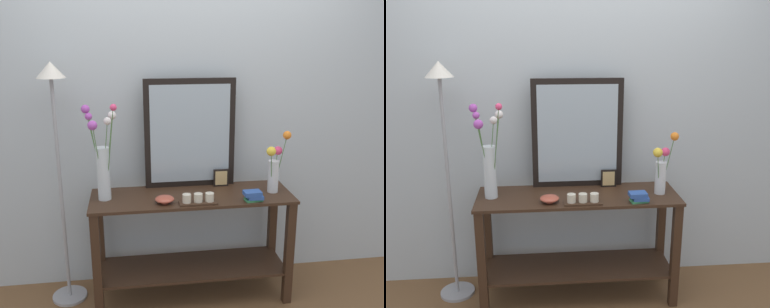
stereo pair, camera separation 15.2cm
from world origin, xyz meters
TOP-DOWN VIEW (x-y plane):
  - ground_plane at (0.00, 0.00)m, footprint 7.00×6.00m
  - wall_back at (0.00, 0.34)m, footprint 6.40×0.08m
  - console_table at (0.00, 0.00)m, footprint 1.36×0.44m
  - mirror_leaning at (0.01, 0.19)m, footprint 0.63×0.03m
  - tall_vase_left at (-0.58, 0.02)m, footprint 0.23×0.26m
  - vase_right at (0.56, -0.02)m, footprint 0.18×0.15m
  - candle_tray at (0.02, -0.15)m, footprint 0.24×0.09m
  - picture_frame_small at (0.23, 0.14)m, footprint 0.11×0.01m
  - decorative_bowl at (-0.19, -0.12)m, footprint 0.12×0.12m
  - book_stack at (0.38, -0.16)m, footprint 0.13×0.09m
  - floor_lamp at (-0.87, 0.09)m, footprint 0.24×0.24m

SIDE VIEW (x-z plane):
  - ground_plane at x=0.00m, z-range -0.02..0.00m
  - console_table at x=0.00m, z-range 0.09..0.86m
  - decorative_bowl at x=-0.19m, z-range 0.77..0.82m
  - candle_tray at x=0.02m, z-range 0.76..0.83m
  - book_stack at x=0.38m, z-range 0.77..0.83m
  - picture_frame_small at x=0.23m, z-range 0.76..0.89m
  - vase_right at x=0.56m, z-range 0.73..1.16m
  - tall_vase_left at x=-0.58m, z-range 0.71..1.36m
  - floor_lamp at x=-0.87m, z-range 0.29..1.94m
  - mirror_leaning at x=0.01m, z-range 0.76..1.53m
  - wall_back at x=0.00m, z-range 0.00..2.70m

